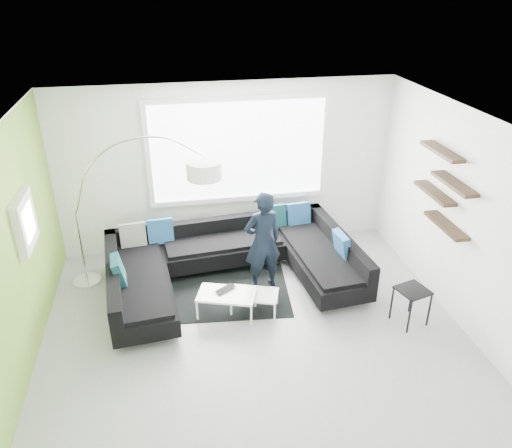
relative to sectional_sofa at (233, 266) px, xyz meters
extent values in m
plane|color=gray|center=(0.11, -1.15, -0.34)|extent=(5.50, 5.50, 0.00)
cube|color=white|center=(0.11, 1.35, 1.06)|extent=(5.50, 0.04, 2.80)
cube|color=white|center=(0.11, -3.65, 1.06)|extent=(5.50, 0.04, 2.80)
cube|color=white|center=(-2.64, -1.15, 1.06)|extent=(0.04, 5.00, 2.80)
cube|color=white|center=(2.86, -1.15, 1.06)|extent=(0.04, 5.00, 2.80)
cube|color=white|center=(0.11, -1.15, 2.46)|extent=(5.50, 5.00, 0.04)
cube|color=#6B9E33|center=(-2.63, -1.15, 1.06)|extent=(0.01, 5.00, 2.80)
cube|color=white|center=(0.31, 1.31, 1.36)|extent=(2.96, 0.06, 1.68)
cube|color=white|center=(-2.57, -0.55, 1.26)|extent=(0.12, 0.66, 0.66)
cube|color=black|center=(2.75, -0.75, 1.36)|extent=(0.20, 1.24, 0.95)
cube|color=black|center=(0.00, 0.00, -0.15)|extent=(3.80, 2.56, 0.38)
cube|color=black|center=(0.00, 0.00, 0.18)|extent=(3.80, 2.56, 0.29)
cube|color=navy|center=(0.00, 0.00, 0.24)|extent=(3.23, 0.49, 0.40)
cube|color=black|center=(-0.19, -0.14, -0.34)|extent=(2.08, 1.60, 0.01)
cube|color=silver|center=(0.01, -0.66, -0.18)|extent=(1.15, 0.89, 0.33)
cube|color=black|center=(2.21, -1.31, -0.08)|extent=(0.47, 0.47, 0.53)
imported|color=black|center=(0.43, -0.09, 0.43)|extent=(0.71, 0.59, 1.55)
imported|color=black|center=(-0.17, -0.61, 0.00)|extent=(0.49, 0.48, 0.02)
camera|label=1|loc=(-0.85, -6.30, 3.95)|focal=35.00mm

